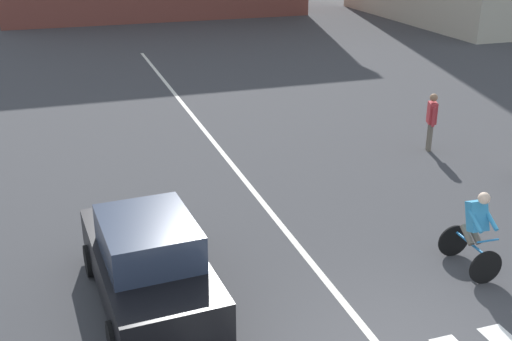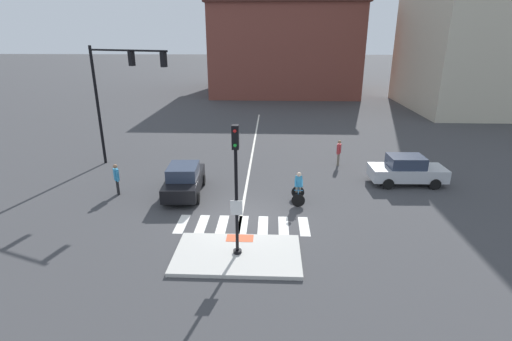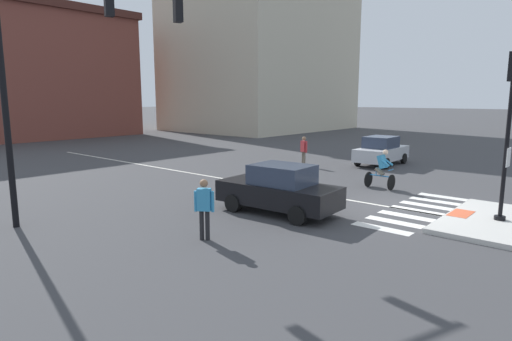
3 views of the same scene
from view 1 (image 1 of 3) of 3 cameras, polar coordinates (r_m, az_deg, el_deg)
The scene contains 4 objects.
lane_centre_line at distance 18.49m, azimuth -3.56°, elevation 2.25°, with size 0.14×28.00×0.01m, color silver.
car_black_westbound_near at distance 10.98m, azimuth -9.70°, elevation -8.09°, with size 2.03×4.19×1.64m.
cyclist at distance 12.40m, azimuth 19.14°, elevation -5.06°, with size 0.71×1.12×1.68m.
pedestrian_waiting_far_side at distance 18.47m, azimuth 15.57°, elevation 4.63°, with size 0.33×0.52×1.67m.
Camera 1 is at (-4.53, -6.83, 6.28)m, focal length 44.30 mm.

